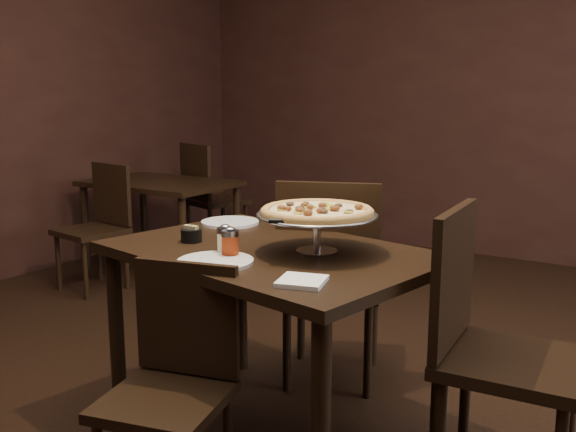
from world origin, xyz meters
The scene contains 16 objects.
room centered at (0.06, 0.03, 1.40)m, with size 6.04×7.04×2.84m.
dining_table centered at (-0.06, 0.03, 0.68)m, with size 1.39×1.06×0.78m.
background_table centered at (-2.20, 1.68, 0.61)m, with size 1.13×0.75×0.71m.
pizza_stand centered at (0.12, 0.08, 0.94)m, with size 0.46×0.46×0.19m.
parmesan_shaker centered at (-0.15, -0.13, 0.84)m, with size 0.07×0.07×0.11m.
pepper_flake_shaker centered at (-0.10, -0.16, 0.84)m, with size 0.07×0.07×0.12m.
packet_caddy centered at (-0.40, -0.04, 0.81)m, with size 0.09×0.09×0.07m.
napkin_stack centered at (0.29, -0.30, 0.79)m, with size 0.14×0.14×0.02m, color white.
plate_left centered at (-0.49, 0.34, 0.79)m, with size 0.27×0.27×0.01m, color white.
plate_near centered at (-0.10, -0.26, 0.79)m, with size 0.27×0.27×0.01m, color white.
serving_spatula centered at (0.11, -0.12, 0.93)m, with size 0.15×0.15×0.02m.
chair_far centered at (-0.07, 0.57, 0.55)m, with size 0.60×0.60×1.00m.
chair_near centered at (-0.09, -0.50, 0.45)m, with size 0.46×0.46×0.82m.
chair_side centered at (0.77, 0.15, 0.54)m, with size 0.49×0.49×1.00m.
bg_chair_far centered at (-2.18, 2.25, 0.53)m, with size 0.57×0.57×0.97m.
bg_chair_near centered at (-2.22, 1.07, 0.48)m, with size 0.46×0.46×0.89m.
Camera 1 is at (1.30, -1.99, 1.38)m, focal length 40.00 mm.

